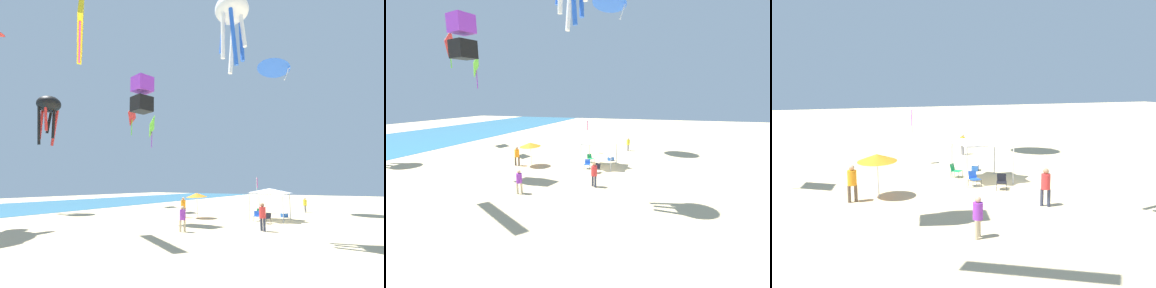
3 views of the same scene
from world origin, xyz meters
TOP-DOWN VIEW (x-y plane):
  - ground at (0.00, 0.00)m, footprint 120.00×120.00m
  - canopy_tent at (1.75, 1.04)m, footprint 2.86×2.83m
  - beach_umbrella at (-0.13, 7.28)m, footprint 1.99×1.98m
  - folding_chair_near_cooler at (3.00, 2.27)m, footprint 0.80×0.81m
  - folding_chair_facing_ocean at (-0.48, 0.73)m, footprint 0.78×0.72m
  - folding_chair_right_of_tent at (0.66, 1.90)m, footprint 0.70×0.62m
  - cooler_box at (4.40, 0.46)m, footprint 0.74×0.65m
  - banner_flag at (7.39, 3.90)m, footprint 0.36×0.06m
  - person_watching_sky at (-6.91, 4.47)m, footprint 0.39×0.39m
  - person_near_umbrella at (-4.04, 0.04)m, footprint 0.43×0.43m
  - person_beachcomber at (10.10, -0.57)m, footprint 0.43×0.38m
  - person_by_tent at (-0.45, 8.54)m, footprint 0.44×0.48m

SIDE VIEW (x-z plane):
  - ground at x=0.00m, z-range -0.10..0.00m
  - cooler_box at x=4.40m, z-range 0.00..0.40m
  - folding_chair_near_cooler at x=3.00m, z-range 0.06..0.88m
  - folding_chair_facing_ocean at x=-0.48m, z-range 0.06..0.88m
  - folding_chair_right_of_tent at x=0.66m, z-range 0.06..0.88m
  - person_beachcomber at x=10.10m, z-range 0.14..1.74m
  - person_watching_sky at x=-6.91m, z-range 0.14..1.78m
  - person_near_umbrella at x=-4.04m, z-range 0.16..1.98m
  - person_by_tent at x=-0.45m, z-range 0.16..2.01m
  - beach_umbrella at x=-0.13m, z-range 0.89..3.21m
  - banner_flag at x=7.39m, z-range 0.39..4.25m
  - canopy_tent at x=1.75m, z-range 1.09..3.78m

